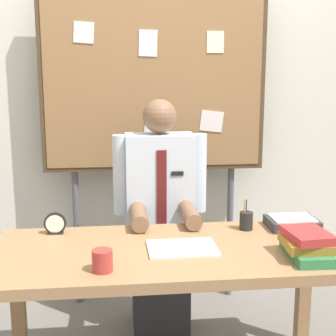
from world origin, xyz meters
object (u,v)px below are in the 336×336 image
(book_stack, at_px, (307,244))
(coffee_mug, at_px, (102,261))
(bulletin_board, at_px, (154,82))
(open_notebook, at_px, (182,248))
(person, at_px, (160,226))
(paper_tray, at_px, (292,223))
(desk, at_px, (172,266))
(desk_clock, at_px, (55,224))
(pen_holder, at_px, (246,220))

(book_stack, relative_size, coffee_mug, 3.22)
(bulletin_board, xyz_separation_m, coffee_mug, (-0.32, -1.21, -0.71))
(bulletin_board, relative_size, open_notebook, 6.57)
(person, relative_size, paper_tray, 5.45)
(book_stack, relative_size, paper_tray, 1.15)
(desk, distance_m, desk_clock, 0.65)
(desk, height_order, person, person)
(coffee_mug, xyz_separation_m, paper_tray, (1.00, 0.47, -0.02))
(bulletin_board, bearing_deg, desk, -90.01)
(person, xyz_separation_m, desk_clock, (-0.57, -0.34, 0.14))
(person, height_order, coffee_mug, person)
(desk, relative_size, paper_tray, 6.57)
(desk_clock, distance_m, pen_holder, 1.00)
(person, distance_m, pen_holder, 0.58)
(person, xyz_separation_m, bulletin_board, (0.00, 0.36, 0.85))
(desk, bearing_deg, desk_clock, 154.48)
(person, relative_size, pen_holder, 8.85)
(coffee_mug, bearing_deg, person, 69.18)
(pen_holder, bearing_deg, desk, -151.07)
(bulletin_board, bearing_deg, paper_tray, -47.74)
(desk, bearing_deg, person, 90.00)
(open_notebook, distance_m, pen_holder, 0.45)
(desk_clock, bearing_deg, bulletin_board, 50.75)
(open_notebook, bearing_deg, coffee_mug, -149.70)
(desk, xyz_separation_m, paper_tray, (0.67, 0.24, 0.12))
(coffee_mug, height_order, pen_holder, pen_holder)
(person, bearing_deg, desk_clock, -149.32)
(bulletin_board, bearing_deg, coffee_mug, -104.93)
(bulletin_board, bearing_deg, desk_clock, -129.25)
(person, relative_size, desk_clock, 12.57)
(coffee_mug, bearing_deg, pen_holder, 32.13)
(book_stack, relative_size, pen_holder, 1.87)
(book_stack, bearing_deg, open_notebook, 163.86)
(person, distance_m, book_stack, 1.00)
(paper_tray, bearing_deg, book_stack, -102.05)
(bulletin_board, distance_m, desk_clock, 1.15)
(paper_tray, bearing_deg, desk_clock, 178.24)
(desk, bearing_deg, coffee_mug, -144.02)
(bulletin_board, height_order, book_stack, bulletin_board)
(book_stack, height_order, paper_tray, book_stack)
(person, bearing_deg, open_notebook, -86.05)
(person, bearing_deg, pen_holder, -42.31)
(bulletin_board, bearing_deg, person, -90.02)
(book_stack, height_order, coffee_mug, book_stack)
(bulletin_board, relative_size, desk_clock, 18.87)
(open_notebook, bearing_deg, person, 93.95)
(desk_clock, distance_m, coffee_mug, 0.57)
(desk_clock, height_order, pen_holder, pen_holder)
(bulletin_board, relative_size, book_stack, 7.11)
(open_notebook, bearing_deg, bulletin_board, 92.51)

